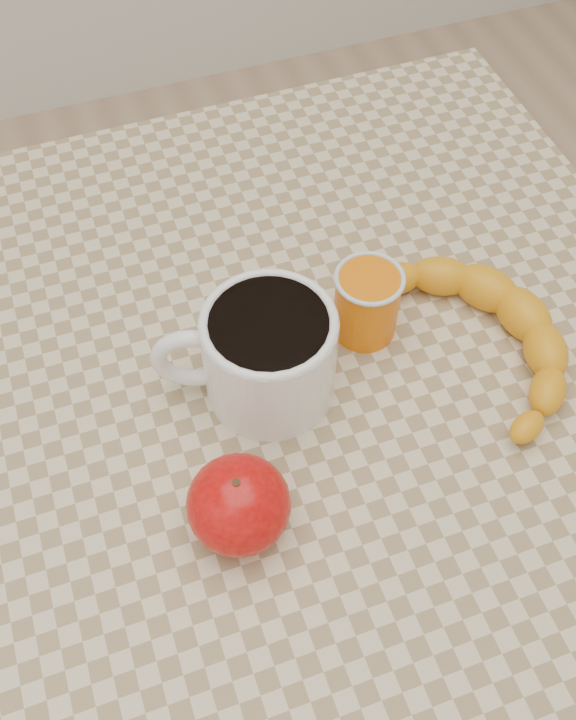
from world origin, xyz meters
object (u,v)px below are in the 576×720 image
object	(u,v)px
table	(288,420)
apple	(239,505)
orange_juice_glass	(367,303)
coffee_mug	(266,352)
banana	(473,335)

from	to	relation	value
table	apple	size ratio (longest dim) A/B	7.45
table	orange_juice_glass	size ratio (longest dim) A/B	10.59
coffee_mug	banana	world-z (taller)	coffee_mug
table	apple	distance (m)	0.20
coffee_mug	banana	size ratio (longest dim) A/B	0.57
coffee_mug	banana	xyz separation A→B (m)	(0.19, -0.02, -0.03)
coffee_mug	apple	bearing A→B (deg)	-117.70
coffee_mug	apple	xyz separation A→B (m)	(-0.06, -0.12, -0.02)
table	orange_juice_glass	distance (m)	0.15
coffee_mug	apple	world-z (taller)	coffee_mug
table	orange_juice_glass	bearing A→B (deg)	15.71
orange_juice_glass	banana	bearing A→B (deg)	-33.45
table	orange_juice_glass	world-z (taller)	orange_juice_glass
orange_juice_glass	apple	world-z (taller)	apple
apple	banana	distance (m)	0.28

